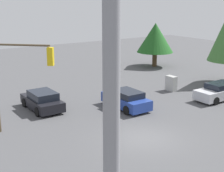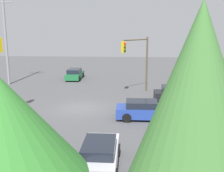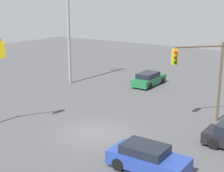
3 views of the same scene
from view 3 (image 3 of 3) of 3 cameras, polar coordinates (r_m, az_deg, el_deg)
name	(u,v)px [view 3 (image 3 of 3)]	position (r m, az deg, el deg)	size (l,w,h in m)	color
ground_plane	(95,133)	(22.73, -2.79, -7.87)	(80.00, 80.00, 0.00)	#4C4C4F
sedan_blue	(147,158)	(18.03, 5.92, -11.88)	(4.16, 1.91, 1.39)	#233D93
sedan_green	(149,79)	(34.59, 6.12, 1.16)	(1.88, 4.35, 1.36)	#1E6638
traffic_signal_cross	(201,69)	(24.23, 14.63, 2.78)	(2.69, 2.87, 5.69)	brown
utility_pole_tall	(68,27)	(34.76, -7.25, 9.76)	(2.20, 0.28, 10.95)	gray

